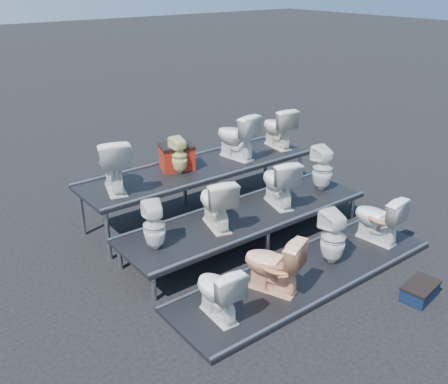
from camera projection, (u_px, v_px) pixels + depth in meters
ground at (247, 241)px, 7.98m from camera, size 80.00×80.00×0.00m
tier_front at (306, 275)px, 7.03m from camera, size 4.20×1.20×0.06m
tier_mid at (247, 228)px, 7.89m from camera, size 4.20×1.20×0.46m
tier_back at (200, 190)px, 8.75m from camera, size 4.20×1.20×0.86m
toilet_0 at (218, 291)px, 6.00m from camera, size 0.45×0.73×0.73m
toilet_1 at (273, 264)px, 6.48m from camera, size 0.72×0.90×0.80m
toilet_2 at (333, 237)px, 7.14m from camera, size 0.40×0.41×0.80m
toilet_3 at (378, 218)px, 7.72m from camera, size 0.51×0.80×0.78m
toilet_4 at (154, 226)px, 6.74m from camera, size 0.38×0.39×0.68m
toilet_5 at (216, 202)px, 7.29m from camera, size 0.63×0.87×0.79m
toilet_6 at (279, 182)px, 7.99m from camera, size 0.64×0.87×0.80m
toilet_7 at (323, 168)px, 8.58m from camera, size 0.40×0.41×0.77m
toilet_8 at (113, 164)px, 7.52m from camera, size 0.70×0.93×0.84m
toilet_9 at (179, 155)px, 8.23m from camera, size 0.28×0.29×0.61m
toilet_10 at (236, 136)px, 8.86m from camera, size 0.57×0.87×0.83m
toilet_11 at (278, 127)px, 9.44m from camera, size 0.54×0.82×0.77m
red_crate at (177, 158)px, 8.44m from camera, size 0.63×0.57×0.38m
step_stool at (420, 292)px, 6.54m from camera, size 0.56×0.39×0.19m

